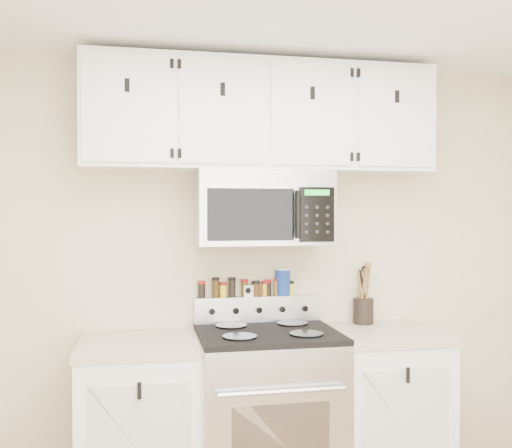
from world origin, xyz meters
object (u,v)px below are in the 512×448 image
Objects in this scene: range at (267,414)px; salt_canister at (283,282)px; microwave at (263,208)px; utensil_crock at (363,309)px.

range is 0.77m from salt_canister.
range is at bearing -90.23° from microwave.
range is 3.04× the size of utensil_crock.
salt_canister is (0.15, 0.16, -0.45)m from microwave.
utensil_crock reaches higher than range.
microwave is 2.10× the size of utensil_crock.
salt_canister is at bearing 174.24° from utensil_crock.
salt_canister reaches higher than range.
utensil_crock reaches higher than salt_canister.
microwave is 0.50m from salt_canister.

